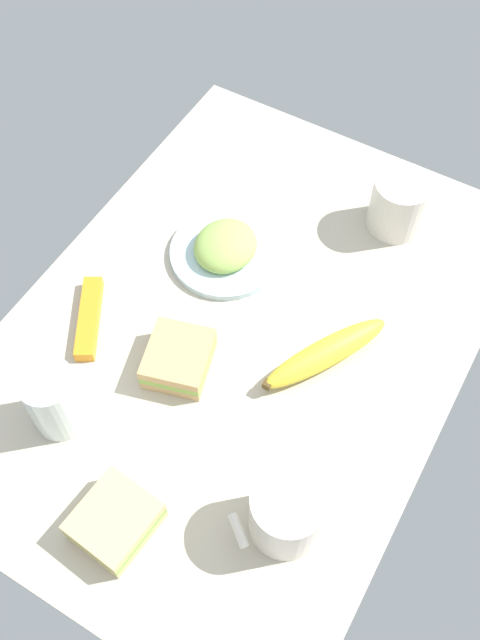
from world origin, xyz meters
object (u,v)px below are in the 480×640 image
object	(u,v)px
coffee_mug_black	(286,513)
banana	(326,353)
coffee_mug_milky	(399,203)
glass_of_milk	(55,401)
sandwich_side	(178,359)
snack_bar	(89,318)
plate_of_food	(226,249)
sandwich_main	(115,521)

from	to	relation	value
coffee_mug_black	banana	distance (cm)	25.13
coffee_mug_milky	glass_of_milk	size ratio (longest dim) A/B	1.04
sandwich_side	banana	world-z (taller)	sandwich_side
coffee_mug_black	banana	size ratio (longest dim) A/B	0.56
banana	coffee_mug_milky	bearing A→B (deg)	-176.52
coffee_mug_milky	glass_of_milk	bearing A→B (deg)	-24.81
snack_bar	glass_of_milk	bearing A→B (deg)	-7.74
glass_of_milk	snack_bar	size ratio (longest dim) A/B	0.80
plate_of_food	banana	distance (cm)	24.16
sandwich_main	banana	world-z (taller)	sandwich_main
sandwich_main	glass_of_milk	bearing A→B (deg)	-118.94
coffee_mug_milky	sandwich_main	world-z (taller)	coffee_mug_milky
sandwich_main	snack_bar	size ratio (longest dim) A/B	0.76
sandwich_side	banana	bearing A→B (deg)	122.88
plate_of_food	coffee_mug_black	distance (cm)	44.16
coffee_mug_milky	banana	bearing A→B (deg)	3.48
coffee_mug_milky	sandwich_side	xyz separation A→B (cm)	(40.26, -15.97, -2.76)
plate_of_food	sandwich_side	xyz separation A→B (cm)	(20.73, 4.58, 0.58)
coffee_mug_milky	sandwich_side	world-z (taller)	coffee_mug_milky
sandwich_main	snack_bar	bearing A→B (deg)	-137.04
banana	snack_bar	size ratio (longest dim) A/B	1.46
plate_of_food	coffee_mug_milky	xyz separation A→B (cm)	(-19.53, 20.55, 3.34)
coffee_mug_milky	banana	xyz separation A→B (cm)	(28.81, 1.75, -2.88)
snack_bar	sandwich_main	bearing A→B (deg)	12.39
banana	sandwich_side	bearing A→B (deg)	-57.12
sandwich_main	sandwich_side	size ratio (longest dim) A/B	0.90
sandwich_main	sandwich_side	world-z (taller)	same
coffee_mug_milky	sandwich_main	size ratio (longest dim) A/B	1.10
banana	plate_of_food	bearing A→B (deg)	-112.60
plate_of_food	sandwich_side	distance (cm)	21.24
coffee_mug_black	snack_bar	world-z (taller)	coffee_mug_black
sandwich_side	glass_of_milk	world-z (taller)	glass_of_milk
sandwich_main	glass_of_milk	distance (cm)	17.83
coffee_mug_black	sandwich_main	bearing A→B (deg)	-59.32
coffee_mug_milky	glass_of_milk	distance (cm)	60.91
sandwich_main	coffee_mug_milky	bearing A→B (deg)	170.94
sandwich_side	sandwich_main	bearing A→B (deg)	13.84
banana	snack_bar	distance (cm)	35.52
coffee_mug_milky	sandwich_main	xyz separation A→B (cm)	(63.80, -10.17, -2.76)
sandwich_main	sandwich_side	xyz separation A→B (cm)	(-23.54, -5.80, 0.00)
coffee_mug_milky	sandwich_side	distance (cm)	43.40
plate_of_food	glass_of_milk	xyz separation A→B (cm)	(35.76, -5.01, 3.53)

